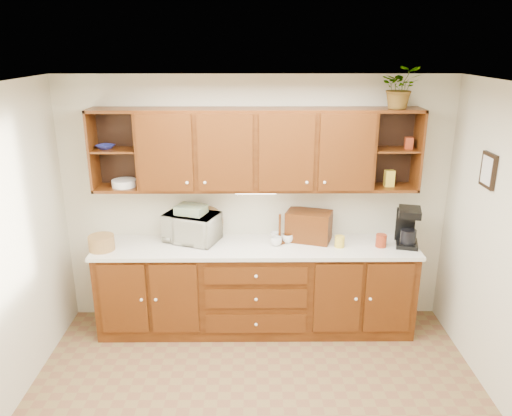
{
  "coord_description": "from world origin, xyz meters",
  "views": [
    {
      "loc": [
        -0.03,
        -3.22,
        2.89
      ],
      "look_at": [
        -0.0,
        1.15,
        1.43
      ],
      "focal_mm": 35.0,
      "sensor_mm": 36.0,
      "label": 1
    }
  ],
  "objects_px": {
    "coffee_maker": "(407,227)",
    "potted_plant": "(401,87)",
    "microwave": "(192,227)",
    "bread_box": "(309,226)"
  },
  "relations": [
    {
      "from": "coffee_maker",
      "to": "potted_plant",
      "type": "xyz_separation_m",
      "value": [
        -0.17,
        0.09,
        1.36
      ]
    },
    {
      "from": "potted_plant",
      "to": "microwave",
      "type": "bearing_deg",
      "value": 179.02
    },
    {
      "from": "bread_box",
      "to": "coffee_maker",
      "type": "bearing_deg",
      "value": 10.69
    },
    {
      "from": "microwave",
      "to": "potted_plant",
      "type": "xyz_separation_m",
      "value": [
        2.01,
        -0.03,
        1.4
      ]
    },
    {
      "from": "microwave",
      "to": "bread_box",
      "type": "distance_m",
      "value": 1.2
    },
    {
      "from": "microwave",
      "to": "potted_plant",
      "type": "relative_size",
      "value": 1.34
    },
    {
      "from": "bread_box",
      "to": "coffee_maker",
      "type": "height_order",
      "value": "coffee_maker"
    },
    {
      "from": "bread_box",
      "to": "coffee_maker",
      "type": "distance_m",
      "value": 0.98
    },
    {
      "from": "microwave",
      "to": "coffee_maker",
      "type": "xyz_separation_m",
      "value": [
        2.18,
        -0.12,
        0.04
      ]
    },
    {
      "from": "bread_box",
      "to": "coffee_maker",
      "type": "relative_size",
      "value": 1.13
    }
  ]
}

